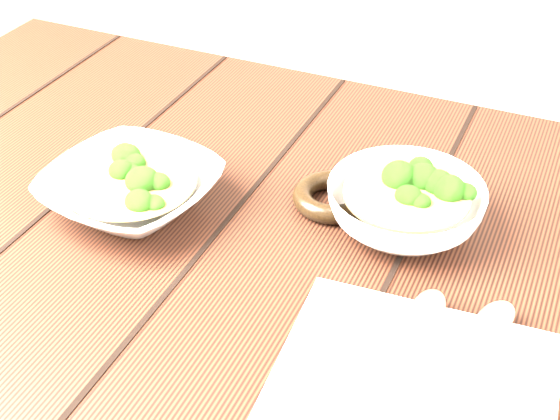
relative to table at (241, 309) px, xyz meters
The scene contains 7 objects.
table is the anchor object (origin of this frame).
soup_bowl_front 0.20m from the table, behind, with size 0.21×0.21×0.05m.
soup_bowl_back 0.24m from the table, 26.44° to the left, with size 0.19×0.19×0.06m.
trivet 0.18m from the table, 49.00° to the left, with size 0.09×0.09×0.02m, color black.
napkin 0.31m from the table, 30.09° to the right, with size 0.24×0.20×0.01m, color beige.
spoon_left 0.28m from the table, 21.85° to the right, with size 0.03×0.20×0.01m.
spoon_right 0.32m from the table, 15.64° to the right, with size 0.07×0.20×0.01m.
Camera 1 is at (0.32, -0.61, 1.29)m, focal length 50.00 mm.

